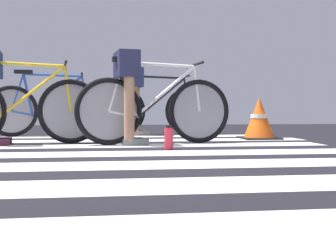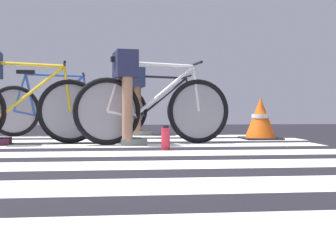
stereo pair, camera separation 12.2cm
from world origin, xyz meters
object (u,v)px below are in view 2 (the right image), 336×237
at_px(cyclist_1_of_4, 126,85).
at_px(water_bottle, 166,138).
at_px(bicycle_3_of_4, 51,109).
at_px(cyclist_4_of_4, 136,92).
at_px(bicycle_1_of_4, 154,109).
at_px(bicycle_4_of_4, 157,109).
at_px(bicycle_2_of_4, 21,109).
at_px(traffic_cone, 260,119).

xyz_separation_m(cyclist_1_of_4, water_bottle, (0.37, -0.62, -0.53)).
distance_m(bicycle_3_of_4, cyclist_4_of_4, 1.24).
relative_size(bicycle_1_of_4, bicycle_3_of_4, 0.99).
bearing_deg(cyclist_1_of_4, bicycle_4_of_4, 65.52).
bearing_deg(cyclist_4_of_4, bicycle_4_of_4, 0.00).
relative_size(bicycle_2_of_4, water_bottle, 7.46).
xyz_separation_m(cyclist_1_of_4, cyclist_4_of_4, (0.15, 1.70, -0.00)).
bearing_deg(bicycle_4_of_4, cyclist_1_of_4, -111.49).
relative_size(cyclist_4_of_4, water_bottle, 4.30).
height_order(bicycle_2_of_4, bicycle_3_of_4, same).
bearing_deg(water_bottle, bicycle_2_of_4, 151.53).
distance_m(bicycle_1_of_4, bicycle_2_of_4, 1.44).
xyz_separation_m(bicycle_4_of_4, cyclist_4_of_4, (-0.31, -0.04, 0.26)).
xyz_separation_m(bicycle_2_of_4, bicycle_4_of_4, (1.58, 1.55, 0.00)).
relative_size(water_bottle, traffic_cone, 0.43).
distance_m(bicycle_4_of_4, cyclist_4_of_4, 0.40).
bearing_deg(bicycle_4_of_4, bicycle_2_of_4, -142.42).
bearing_deg(cyclist_1_of_4, cyclist_4_of_4, 75.30).
bearing_deg(cyclist_4_of_4, bicycle_1_of_4, -91.24).
height_order(bicycle_1_of_4, water_bottle, bicycle_1_of_4).
height_order(bicycle_4_of_4, cyclist_4_of_4, cyclist_4_of_4).
height_order(bicycle_1_of_4, cyclist_1_of_4, cyclist_1_of_4).
height_order(bicycle_1_of_4, bicycle_3_of_4, same).
xyz_separation_m(cyclist_1_of_4, bicycle_4_of_4, (0.46, 1.73, -0.26)).
height_order(cyclist_4_of_4, traffic_cone, cyclist_4_of_4).
bearing_deg(cyclist_1_of_4, bicycle_2_of_4, 160.77).
bearing_deg(traffic_cone, bicycle_1_of_4, -155.46).
relative_size(bicycle_3_of_4, cyclist_4_of_4, 1.75).
distance_m(bicycle_3_of_4, bicycle_4_of_4, 1.53).
relative_size(bicycle_1_of_4, cyclist_4_of_4, 1.74).
bearing_deg(bicycle_2_of_4, cyclist_1_of_4, -19.00).
relative_size(cyclist_1_of_4, water_bottle, 4.30).
bearing_deg(cyclist_4_of_4, bicycle_2_of_4, -136.91).
xyz_separation_m(bicycle_1_of_4, water_bottle, (0.07, -0.68, -0.28)).
height_order(bicycle_2_of_4, water_bottle, bicycle_2_of_4).
bearing_deg(cyclist_1_of_4, water_bottle, -68.97).
relative_size(bicycle_1_of_4, bicycle_2_of_4, 1.00).
distance_m(cyclist_1_of_4, bicycle_4_of_4, 1.81).
bearing_deg(bicycle_4_of_4, traffic_cone, -46.55).
distance_m(bicycle_2_of_4, bicycle_4_of_4, 2.21).
bearing_deg(bicycle_3_of_4, bicycle_1_of_4, -52.20).
distance_m(cyclist_1_of_4, traffic_cone, 1.88).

